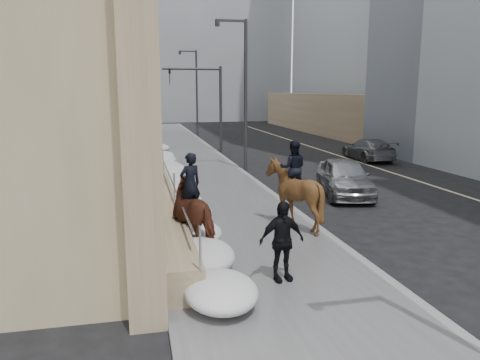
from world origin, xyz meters
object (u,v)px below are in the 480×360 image
(mounted_horse_left, at_px, (197,212))
(car_grey, at_px, (368,149))
(pedestrian, at_px, (282,241))
(car_silver, at_px, (344,177))
(mounted_horse_right, at_px, (293,191))

(mounted_horse_left, distance_m, car_grey, 19.59)
(pedestrian, height_order, car_grey, pedestrian)
(pedestrian, distance_m, car_silver, 9.88)
(pedestrian, bearing_deg, mounted_horse_right, 59.48)
(car_silver, relative_size, car_grey, 0.98)
(mounted_horse_right, bearing_deg, mounted_horse_left, 38.39)
(mounted_horse_left, xyz_separation_m, mounted_horse_right, (3.20, 1.36, 0.13))
(mounted_horse_left, xyz_separation_m, car_silver, (6.98, 5.72, -0.37))
(mounted_horse_left, height_order, pedestrian, mounted_horse_left)
(mounted_horse_left, height_order, car_grey, mounted_horse_left)
(mounted_horse_left, height_order, mounted_horse_right, mounted_horse_right)
(car_silver, bearing_deg, mounted_horse_right, -118.70)
(mounted_horse_left, bearing_deg, mounted_horse_right, 178.82)
(car_grey, bearing_deg, car_silver, 58.91)
(mounted_horse_left, bearing_deg, car_grey, -155.21)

